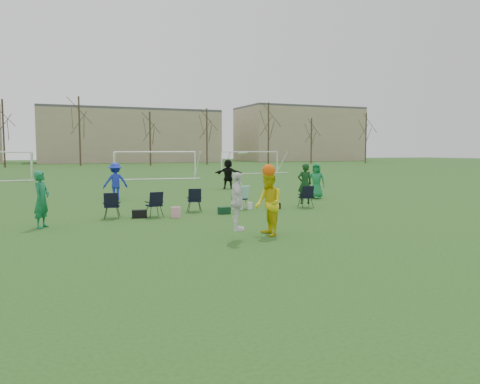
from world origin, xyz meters
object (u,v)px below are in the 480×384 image
center_contest (259,202)px  goal_right (250,156)px  fielder_black (228,174)px  fielder_blue (115,182)px  fielder_green_near (42,199)px  fielder_green_far (316,181)px  goal_mid (156,157)px

center_contest → goal_right: center_contest is taller
goal_right → fielder_black: bearing=-125.6°
fielder_blue → center_contest: (2.45, -12.06, 0.08)m
fielder_green_near → fielder_blue: bearing=3.9°
fielder_green_near → center_contest: bearing=-98.6°
fielder_blue → center_contest: size_ratio=0.77×
fielder_green_near → goal_right: goal_right is taller
fielder_blue → fielder_black: fielder_black is taller
fielder_blue → fielder_green_far: (9.90, -3.11, -0.02)m
fielder_green_near → goal_mid: size_ratio=0.25×
fielder_blue → goal_mid: (5.91, 17.82, 0.97)m
fielder_green_near → center_contest: center_contest is taller
fielder_green_near → fielder_black: bearing=-15.0°
fielder_black → goal_right: bearing=-91.2°
goal_mid → goal_right: 13.42m
fielder_green_far → goal_mid: (-3.99, 20.93, 1.00)m
fielder_green_far → fielder_black: bearing=144.6°
fielder_green_near → goal_mid: (9.28, 25.71, 0.99)m
fielder_black → center_contest: center_contest is taller
fielder_blue → center_contest: bearing=98.7°
goal_mid → goal_right: same height
center_contest → goal_mid: size_ratio=0.33×
fielder_green_near → goal_right: 38.20m
center_contest → goal_right: 39.08m
fielder_blue → center_contest: center_contest is taller
fielder_green_far → center_contest: 11.65m
fielder_green_near → center_contest: 7.17m
fielder_blue → fielder_green_far: size_ratio=1.02×
center_contest → fielder_green_far: bearing=50.3°
center_contest → goal_mid: bearing=83.4°
goal_mid → fielder_blue: bearing=-104.3°
fielder_blue → fielder_black: 9.12m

